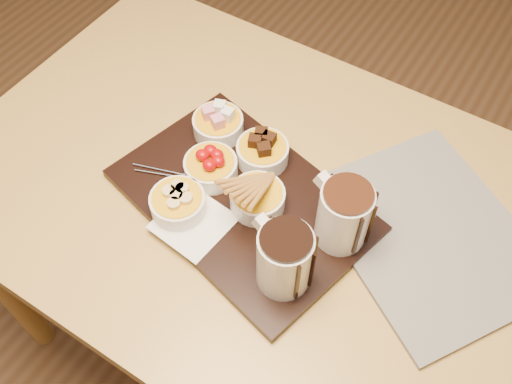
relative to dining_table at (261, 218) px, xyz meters
The scene contains 13 objects.
ground 0.65m from the dining_table, ahead, with size 5.00×5.00×0.00m, color brown.
dining_table is the anchor object (origin of this frame).
serving_board 0.12m from the dining_table, 107.04° to the right, with size 0.46×0.30×0.02m, color black.
napkin 0.19m from the dining_table, 112.74° to the right, with size 0.12×0.12×0.00m, color white.
bowl_marshmallows 0.21m from the dining_table, 155.16° to the left, with size 0.10×0.10×0.04m, color white.
bowl_cake 0.15m from the dining_table, 119.83° to the left, with size 0.10×0.10×0.04m, color white.
bowl_strawberries 0.17m from the dining_table, 162.36° to the right, with size 0.10×0.10×0.04m, color white.
bowl_biscotti 0.14m from the dining_table, 66.37° to the right, with size 0.10×0.10×0.04m, color white.
bowl_bananas 0.21m from the dining_table, 127.18° to the right, with size 0.10×0.10×0.04m, color white.
pitcher_dark_chocolate 0.26m from the dining_table, 47.03° to the right, with size 0.09×0.09×0.12m, color silver.
pitcher_milk_chocolate 0.25m from the dining_table, ahead, with size 0.09×0.09×0.12m, color silver.
fondue_skewers 0.17m from the dining_table, 154.65° to the right, with size 0.26×0.03×0.01m, color silver, non-canonical shape.
newspaper 0.33m from the dining_table, 14.26° to the left, with size 0.39×0.31×0.01m, color beige.
Camera 1 is at (0.32, -0.53, 1.63)m, focal length 40.00 mm.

